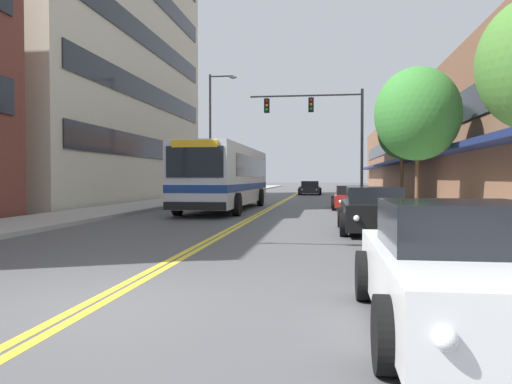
# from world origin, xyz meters

# --- Properties ---
(ground_plane) EXTENTS (240.00, 240.00, 0.00)m
(ground_plane) POSITION_xyz_m (0.00, 37.00, 0.00)
(ground_plane) COLOR #4C4C4F
(sidewalk_left) EXTENTS (3.32, 106.00, 0.15)m
(sidewalk_left) POSITION_xyz_m (-7.16, 37.00, 0.08)
(sidewalk_left) COLOR #9E9B96
(sidewalk_left) RESTS_ON ground_plane
(sidewalk_right) EXTENTS (3.32, 106.00, 0.15)m
(sidewalk_right) POSITION_xyz_m (7.16, 37.00, 0.08)
(sidewalk_right) COLOR #9E9B96
(sidewalk_right) RESTS_ON ground_plane
(centre_line) EXTENTS (0.34, 106.00, 0.01)m
(centre_line) POSITION_xyz_m (0.00, 37.00, 0.00)
(centre_line) COLOR yellow
(centre_line) RESTS_ON ground_plane
(office_tower_left) EXTENTS (12.08, 25.51, 25.77)m
(office_tower_left) POSITION_xyz_m (-15.05, 27.18, 12.88)
(office_tower_left) COLOR beige
(office_tower_left) RESTS_ON ground_plane
(storefront_row_right) EXTENTS (9.10, 68.00, 7.77)m
(storefront_row_right) POSITION_xyz_m (13.04, 37.00, 3.88)
(storefront_row_right) COLOR brown
(storefront_row_right) RESTS_ON ground_plane
(city_bus) EXTENTS (2.90, 12.50, 3.15)m
(city_bus) POSITION_xyz_m (-2.10, 19.08, 1.78)
(city_bus) COLOR silver
(city_bus) RESTS_ON ground_plane
(car_champagne_parked_left_near) EXTENTS (2.09, 4.92, 1.23)m
(car_champagne_parked_left_near) POSITION_xyz_m (-4.36, 33.81, 0.59)
(car_champagne_parked_left_near) COLOR beige
(car_champagne_parked_left_near) RESTS_ON ground_plane
(car_white_parked_right_foreground) EXTENTS (2.02, 4.20, 1.38)m
(car_white_parked_right_foreground) POSITION_xyz_m (4.38, -0.56, 0.64)
(car_white_parked_right_foreground) COLOR white
(car_white_parked_right_foreground) RESTS_ON ground_plane
(car_black_parked_right_mid) EXTENTS (2.10, 4.41, 1.36)m
(car_black_parked_right_mid) POSITION_xyz_m (4.39, 9.27, 0.64)
(car_black_parked_right_mid) COLOR black
(car_black_parked_right_mid) RESTS_ON ground_plane
(car_red_parked_right_far) EXTENTS (2.10, 4.29, 1.23)m
(car_red_parked_right_far) POSITION_xyz_m (4.28, 20.30, 0.57)
(car_red_parked_right_far) COLOR maroon
(car_red_parked_right_far) RESTS_ON ground_plane
(car_charcoal_moving_lead) EXTENTS (2.16, 4.52, 1.31)m
(car_charcoal_moving_lead) POSITION_xyz_m (1.40, 42.41, 0.61)
(car_charcoal_moving_lead) COLOR #232328
(car_charcoal_moving_lead) RESTS_ON ground_plane
(traffic_signal_mast) EXTENTS (7.27, 0.38, 7.28)m
(traffic_signal_mast) POSITION_xyz_m (2.83, 26.34, 5.21)
(traffic_signal_mast) COLOR #47474C
(traffic_signal_mast) RESTS_ON ground_plane
(street_lamp_left_far) EXTENTS (2.04, 0.28, 9.01)m
(street_lamp_left_far) POSITION_xyz_m (-5.06, 28.94, 5.25)
(street_lamp_left_far) COLOR #47474C
(street_lamp_left_far) RESTS_ON ground_plane
(street_tree_right_mid) EXTENTS (3.46, 3.46, 5.99)m
(street_tree_right_mid) POSITION_xyz_m (6.64, 15.06, 4.23)
(street_tree_right_mid) COLOR brown
(street_tree_right_mid) RESTS_ON sidewalk_right
(street_tree_right_far) EXTENTS (2.89, 2.89, 5.78)m
(street_tree_right_far) POSITION_xyz_m (7.44, 24.72, 4.34)
(street_tree_right_far) COLOR brown
(street_tree_right_far) RESTS_ON sidewalk_right
(fire_hydrant) EXTENTS (0.33, 0.25, 0.81)m
(fire_hydrant) POSITION_xyz_m (5.95, 6.15, 0.55)
(fire_hydrant) COLOR #B7B7BC
(fire_hydrant) RESTS_ON sidewalk_right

